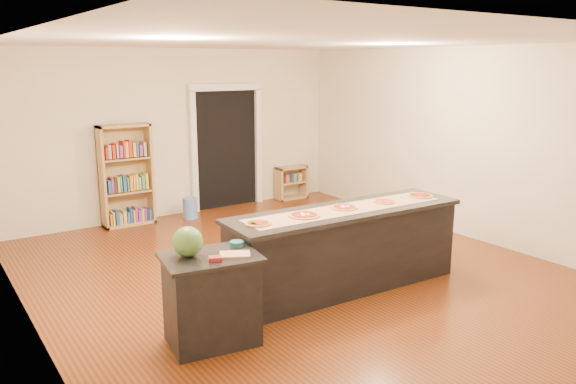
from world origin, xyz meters
TOP-DOWN VIEW (x-y plane):
  - room at (0.00, 0.00)m, footprint 6.00×7.00m
  - doorway at (0.90, 3.46)m, footprint 1.40×0.09m
  - kitchen_island at (0.18, -0.69)m, footprint 2.87×0.78m
  - side_counter at (-1.68, -1.00)m, footprint 0.86×0.63m
  - bookshelf at (-0.99, 3.31)m, footprint 0.81×0.29m
  - low_shelf at (2.21, 3.32)m, footprint 0.63×0.27m
  - waste_bin at (-0.02, 3.09)m, footprint 0.24×0.24m
  - kraft_paper at (0.18, -0.70)m, footprint 2.51×0.55m
  - watermelon at (-1.85, -0.90)m, footprint 0.28×0.28m
  - cutting_board at (-1.49, -1.12)m, footprint 0.33×0.29m
  - package_red at (-1.71, -1.16)m, footprint 0.14×0.12m
  - package_teal at (-1.35, -0.91)m, footprint 0.13×0.13m
  - pizza_a at (-0.96, -0.66)m, footprint 0.28×0.28m
  - pizza_b at (-0.39, -0.68)m, footprint 0.33×0.33m
  - pizza_c at (0.19, -0.66)m, footprint 0.32×0.32m
  - pizza_d at (0.76, -0.71)m, footprint 0.28×0.28m
  - pizza_e at (1.33, -0.74)m, footprint 0.30×0.30m

SIDE VIEW (x-z plane):
  - waste_bin at x=-0.02m, z-range 0.00..0.35m
  - low_shelf at x=2.21m, z-range 0.00..0.63m
  - side_counter at x=-1.68m, z-range 0.00..0.86m
  - kitchen_island at x=0.18m, z-range 0.00..0.95m
  - bookshelf at x=-0.99m, z-range 0.00..1.62m
  - cutting_board at x=-1.49m, z-range 0.85..0.87m
  - package_red at x=-1.71m, z-range 0.85..0.89m
  - package_teal at x=-1.35m, z-range 0.85..0.90m
  - kraft_paper at x=0.18m, z-range 0.95..0.95m
  - pizza_c at x=0.19m, z-range 0.95..0.97m
  - pizza_d at x=0.76m, z-range 0.95..0.97m
  - pizza_a at x=-0.96m, z-range 0.95..0.97m
  - pizza_b at x=-0.39m, z-range 0.95..0.97m
  - pizza_e at x=1.33m, z-range 0.95..0.97m
  - watermelon at x=-1.85m, z-range 0.85..1.13m
  - doorway at x=0.90m, z-range 0.10..2.31m
  - room at x=0.00m, z-range 0.00..2.80m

